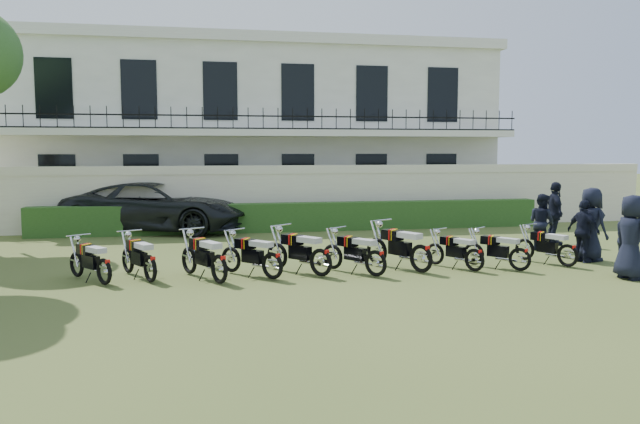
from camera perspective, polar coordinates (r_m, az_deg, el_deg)
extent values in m
plane|color=#405220|center=(14.92, -1.81, -5.41)|extent=(100.00, 100.00, 0.00)
cube|color=#F0E9CA|center=(22.65, -4.99, 0.97)|extent=(30.00, 0.30, 2.00)
cube|color=#F0E9CA|center=(22.59, -5.01, 3.87)|extent=(30.00, 0.35, 0.30)
cube|color=#204619|center=(22.04, -2.18, -0.46)|extent=(18.00, 0.60, 1.00)
cube|color=white|center=(28.55, -6.27, 6.97)|extent=(20.00, 8.00, 7.00)
cube|color=white|center=(28.87, -6.35, 14.33)|extent=(20.40, 8.40, 0.40)
cube|color=white|center=(23.87, -5.36, 7.21)|extent=(20.00, 1.40, 0.25)
cube|color=black|center=(23.25, -5.22, 8.73)|extent=(20.00, 0.05, 0.05)
cube|color=black|center=(23.23, -5.21, 7.63)|extent=(20.00, 0.05, 0.05)
cube|color=black|center=(25.06, -22.83, 2.37)|extent=(1.30, 0.12, 2.20)
cube|color=black|center=(25.12, -23.15, 10.36)|extent=(1.30, 0.12, 2.20)
cube|color=black|center=(24.61, -15.98, 2.55)|extent=(1.30, 0.12, 2.20)
cube|color=black|center=(24.68, -16.21, 10.69)|extent=(1.30, 0.12, 2.20)
cube|color=black|center=(24.52, -8.98, 2.69)|extent=(1.30, 0.12, 2.20)
cube|color=black|center=(24.59, -9.11, 10.86)|extent=(1.30, 0.12, 2.20)
cube|color=black|center=(24.80, -2.02, 2.79)|extent=(1.30, 0.12, 2.20)
cube|color=black|center=(24.87, -2.05, 10.87)|extent=(1.30, 0.12, 2.20)
cube|color=black|center=(25.43, 4.68, 2.85)|extent=(1.30, 0.12, 2.20)
cube|color=black|center=(25.49, 4.74, 10.73)|extent=(1.30, 0.12, 2.20)
cube|color=black|center=(26.39, 10.97, 2.87)|extent=(1.30, 0.12, 2.20)
cube|color=black|center=(26.45, 11.12, 10.46)|extent=(1.30, 0.12, 2.20)
torus|color=black|center=(13.50, -17.89, -5.66)|extent=(0.41, 0.51, 0.58)
torus|color=black|center=(14.56, -20.28, -4.92)|extent=(0.41, 0.51, 0.58)
cube|color=black|center=(13.96, -19.06, -4.74)|extent=(0.45, 0.52, 0.28)
cube|color=black|center=(14.10, -19.51, -3.59)|extent=(0.45, 0.49, 0.21)
cube|color=red|center=(14.10, -19.51, -3.56)|extent=(0.20, 0.25, 0.22)
cube|color=yellow|center=(14.05, -19.41, -3.59)|extent=(0.18, 0.24, 0.22)
cube|color=silver|center=(13.69, -18.59, -3.68)|extent=(0.49, 0.55, 0.11)
cylinder|color=silver|center=(14.33, -20.12, -2.33)|extent=(0.47, 0.36, 0.03)
torus|color=black|center=(13.41, -14.20, -5.57)|extent=(0.35, 0.57, 0.60)
torus|color=black|center=(14.58, -16.24, -4.73)|extent=(0.35, 0.57, 0.60)
cube|color=black|center=(13.92, -15.20, -4.57)|extent=(0.41, 0.56, 0.30)
cube|color=black|center=(14.08, -15.59, -3.36)|extent=(0.43, 0.51, 0.22)
cube|color=red|center=(14.08, -15.59, -3.32)|extent=(0.24, 0.25, 0.23)
cube|color=yellow|center=(14.03, -15.50, -3.36)|extent=(0.22, 0.23, 0.23)
cube|color=silver|center=(13.63, -14.80, -3.48)|extent=(0.46, 0.59, 0.12)
cylinder|color=silver|center=(14.33, -16.10, -2.03)|extent=(0.54, 0.30, 0.03)
torus|color=black|center=(12.96, -7.69, -5.77)|extent=(0.39, 0.61, 0.64)
torus|color=black|center=(14.11, -10.59, -4.86)|extent=(0.39, 0.61, 0.64)
cube|color=black|center=(13.46, -9.10, -4.68)|extent=(0.44, 0.60, 0.31)
cube|color=black|center=(13.61, -9.63, -3.36)|extent=(0.46, 0.54, 0.23)
cube|color=red|center=(13.61, -9.63, -3.31)|extent=(0.25, 0.27, 0.24)
cube|color=yellow|center=(13.56, -9.50, -3.35)|extent=(0.23, 0.25, 0.24)
cube|color=silver|center=(13.16, -8.51, -3.47)|extent=(0.49, 0.63, 0.13)
cylinder|color=silver|center=(13.86, -10.34, -1.90)|extent=(0.57, 0.33, 0.03)
torus|color=black|center=(13.43, -2.32, -5.37)|extent=(0.47, 0.51, 0.61)
torus|color=black|center=(14.29, -6.32, -4.73)|extent=(0.47, 0.51, 0.61)
cube|color=black|center=(13.79, -4.23, -4.46)|extent=(0.50, 0.53, 0.30)
cube|color=black|center=(13.90, -4.95, -3.26)|extent=(0.49, 0.51, 0.22)
cube|color=red|center=(13.90, -4.95, -3.22)|extent=(0.20, 0.27, 0.23)
cube|color=yellow|center=(13.86, -4.76, -3.24)|extent=(0.17, 0.26, 0.23)
cube|color=silver|center=(13.56, -3.40, -3.30)|extent=(0.54, 0.57, 0.12)
cylinder|color=silver|center=(14.07, -5.91, -1.93)|extent=(0.47, 0.42, 0.03)
torus|color=black|center=(13.69, 2.27, -5.09)|extent=(0.48, 0.56, 0.64)
torus|color=black|center=(14.55, -1.99, -4.43)|extent=(0.48, 0.56, 0.64)
cube|color=black|center=(14.05, 0.24, -4.15)|extent=(0.51, 0.57, 0.32)
cube|color=black|center=(14.16, -0.51, -2.91)|extent=(0.51, 0.54, 0.23)
cube|color=red|center=(14.15, -0.51, -2.87)|extent=(0.22, 0.29, 0.24)
cube|color=yellow|center=(14.11, -0.32, -2.89)|extent=(0.19, 0.27, 0.24)
cube|color=silver|center=(13.82, 1.14, -2.95)|extent=(0.56, 0.61, 0.13)
cylinder|color=silver|center=(14.33, -1.53, -1.53)|extent=(0.51, 0.42, 0.03)
torus|color=black|center=(13.79, 7.25, -5.13)|extent=(0.43, 0.54, 0.61)
torus|color=black|center=(14.55, 3.08, -4.51)|extent=(0.43, 0.54, 0.61)
cube|color=black|center=(14.10, 5.27, -4.24)|extent=(0.47, 0.55, 0.30)
cube|color=black|center=(14.20, 4.55, -3.07)|extent=(0.47, 0.51, 0.22)
cube|color=red|center=(14.20, 4.55, -3.03)|extent=(0.21, 0.27, 0.23)
cube|color=yellow|center=(14.16, 4.74, -3.05)|extent=(0.19, 0.25, 0.23)
cube|color=silver|center=(13.90, 6.17, -3.11)|extent=(0.52, 0.58, 0.12)
cylinder|color=silver|center=(14.35, 3.56, -1.76)|extent=(0.50, 0.38, 0.03)
torus|color=black|center=(14.25, 11.42, -4.71)|extent=(0.42, 0.63, 0.67)
torus|color=black|center=(15.16, 7.16, -4.01)|extent=(0.42, 0.63, 0.67)
cube|color=black|center=(14.63, 9.40, -3.74)|extent=(0.47, 0.62, 0.33)
cube|color=black|center=(14.75, 8.66, -2.49)|extent=(0.49, 0.57, 0.24)
cube|color=red|center=(14.75, 8.67, -2.44)|extent=(0.26, 0.28, 0.25)
cube|color=yellow|center=(14.70, 8.86, -2.47)|extent=(0.23, 0.26, 0.25)
cube|color=silver|center=(14.39, 10.32, -2.54)|extent=(0.53, 0.66, 0.13)
cylinder|color=silver|center=(14.93, 7.66, -1.09)|extent=(0.59, 0.36, 0.03)
torus|color=black|center=(14.84, 15.80, -4.64)|extent=(0.35, 0.51, 0.54)
torus|color=black|center=(15.48, 12.17, -4.12)|extent=(0.35, 0.51, 0.54)
cube|color=black|center=(15.10, 14.09, -3.90)|extent=(0.39, 0.50, 0.27)
cube|color=black|center=(15.18, 13.48, -2.91)|extent=(0.41, 0.46, 0.20)
cube|color=red|center=(15.18, 13.48, -2.88)|extent=(0.21, 0.23, 0.21)
cube|color=yellow|center=(15.15, 13.64, -2.90)|extent=(0.19, 0.21, 0.21)
cube|color=silver|center=(14.93, 14.89, -2.96)|extent=(0.44, 0.53, 0.11)
cylinder|color=silver|center=(15.30, 12.62, -1.81)|extent=(0.47, 0.30, 0.03)
torus|color=black|center=(15.27, 19.85, -4.45)|extent=(0.41, 0.49, 0.56)
torus|color=black|center=(15.73, 15.80, -4.03)|extent=(0.41, 0.49, 0.56)
cube|color=black|center=(15.45, 17.96, -3.75)|extent=(0.44, 0.50, 0.27)
cube|color=black|center=(15.49, 17.28, -2.78)|extent=(0.44, 0.47, 0.20)
cube|color=red|center=(15.49, 17.28, -2.75)|extent=(0.19, 0.25, 0.21)
cube|color=yellow|center=(15.47, 17.46, -2.76)|extent=(0.17, 0.23, 0.21)
cube|color=silver|center=(15.31, 18.85, -2.79)|extent=(0.48, 0.53, 0.11)
cylinder|color=silver|center=(15.57, 16.32, -1.69)|extent=(0.45, 0.36, 0.03)
torus|color=black|center=(16.13, 23.54, -4.04)|extent=(0.33, 0.54, 0.56)
torus|color=black|center=(16.72, 19.92, -3.57)|extent=(0.33, 0.54, 0.56)
cube|color=black|center=(16.38, 21.85, -3.35)|extent=(0.38, 0.53, 0.28)
cube|color=black|center=(16.45, 21.25, -2.41)|extent=(0.40, 0.48, 0.20)
cube|color=red|center=(16.44, 21.25, -2.37)|extent=(0.22, 0.23, 0.21)
cube|color=yellow|center=(16.42, 21.41, -2.39)|extent=(0.20, 0.21, 0.21)
cube|color=silver|center=(16.21, 22.65, -2.44)|extent=(0.43, 0.55, 0.11)
cylinder|color=silver|center=(16.56, 20.40, -1.35)|extent=(0.51, 0.28, 0.03)
imported|color=black|center=(22.54, -14.64, 0.46)|extent=(6.91, 4.79, 1.75)
imported|color=black|center=(15.50, 26.59, -2.07)|extent=(0.67, 0.96, 1.89)
imported|color=black|center=(16.49, 26.45, -2.16)|extent=(0.78, 0.90, 1.58)
imported|color=black|center=(17.27, 22.95, -1.63)|extent=(0.65, 1.02, 1.61)
imported|color=black|center=(17.60, 23.51, -1.03)|extent=(0.81, 1.05, 1.91)
imported|color=black|center=(18.88, 19.60, -0.88)|extent=(0.85, 0.95, 1.63)
imported|color=black|center=(20.11, 20.67, -0.12)|extent=(0.71, 1.20, 1.91)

